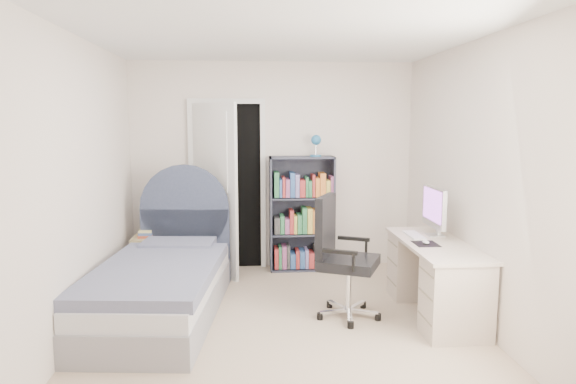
{
  "coord_description": "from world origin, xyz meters",
  "views": [
    {
      "loc": [
        -0.29,
        -4.44,
        1.79
      ],
      "look_at": [
        0.08,
        0.44,
        1.12
      ],
      "focal_mm": 32.0,
      "sensor_mm": 36.0,
      "label": 1
    }
  ],
  "objects": [
    {
      "name": "room_shell",
      "position": [
        0.0,
        0.0,
        1.25
      ],
      "size": [
        3.5,
        3.7,
        2.6
      ],
      "color": "tan",
      "rests_on": "ground"
    },
    {
      "name": "door",
      "position": [
        -0.64,
        1.58,
        1.03
      ],
      "size": [
        0.92,
        0.65,
        2.06
      ],
      "color": "black",
      "rests_on": "ground"
    },
    {
      "name": "bed",
      "position": [
        -1.1,
        0.25,
        0.3
      ],
      "size": [
        1.21,
        2.24,
        1.33
      ],
      "color": "gray",
      "rests_on": "ground"
    },
    {
      "name": "nightstand",
      "position": [
        -1.41,
        1.31,
        0.39
      ],
      "size": [
        0.4,
        0.4,
        0.6
      ],
      "color": "#CDB97E",
      "rests_on": "ground"
    },
    {
      "name": "floor_lamp",
      "position": [
        -1.03,
        1.66,
        0.51
      ],
      "size": [
        0.18,
        0.18,
        1.26
      ],
      "color": "silver",
      "rests_on": "ground"
    },
    {
      "name": "bookcase",
      "position": [
        0.35,
        1.63,
        0.64
      ],
      "size": [
        0.78,
        0.33,
        1.63
      ],
      "color": "#373B4B",
      "rests_on": "ground"
    },
    {
      "name": "desk",
      "position": [
        1.42,
        0.04,
        0.38
      ],
      "size": [
        0.57,
        1.42,
        1.16
      ],
      "color": "beige",
      "rests_on": "ground"
    },
    {
      "name": "office_chair",
      "position": [
        0.53,
        0.09,
        0.62
      ],
      "size": [
        0.66,
        0.66,
        1.12
      ],
      "color": "silver",
      "rests_on": "ground"
    }
  ]
}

